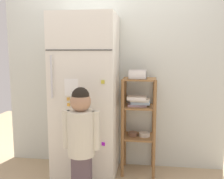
% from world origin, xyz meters
% --- Properties ---
extents(ground_plane, '(6.00, 6.00, 0.00)m').
position_xyz_m(ground_plane, '(0.00, 0.00, 0.00)').
color(ground_plane, tan).
extents(kitchen_wall_back, '(2.74, 0.03, 2.34)m').
position_xyz_m(kitchen_wall_back, '(0.00, 0.35, 1.17)').
color(kitchen_wall_back, silver).
rests_on(kitchen_wall_back, ground).
extents(refrigerator, '(0.70, 0.63, 1.84)m').
position_xyz_m(refrigerator, '(-0.27, 0.02, 0.92)').
color(refrigerator, silver).
rests_on(refrigerator, ground).
extents(child_standing, '(0.36, 0.26, 1.11)m').
position_xyz_m(child_standing, '(-0.19, -0.52, 0.67)').
color(child_standing, '#584951').
rests_on(child_standing, ground).
extents(pantry_shelf_unit, '(0.39, 0.35, 1.13)m').
position_xyz_m(pantry_shelf_unit, '(0.33, 0.15, 0.72)').
color(pantry_shelf_unit, olive).
rests_on(pantry_shelf_unit, ground).
extents(fruit_bin, '(0.20, 0.18, 0.10)m').
position_xyz_m(fruit_bin, '(0.31, 0.13, 1.17)').
color(fruit_bin, white).
rests_on(fruit_bin, pantry_shelf_unit).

